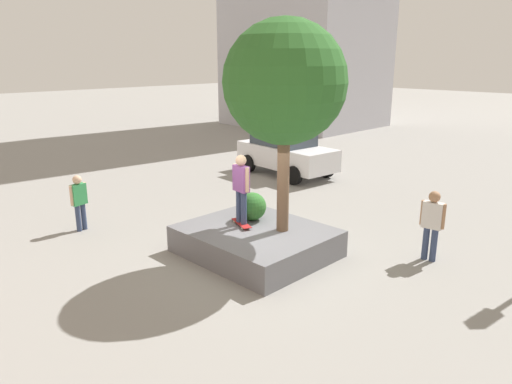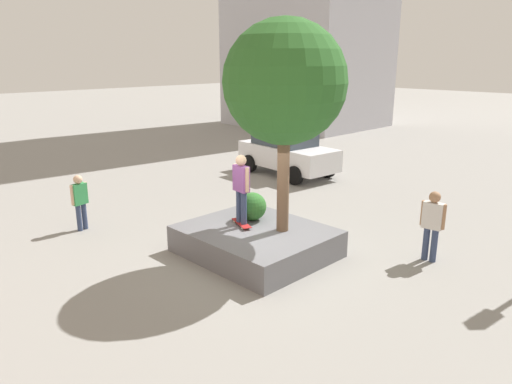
# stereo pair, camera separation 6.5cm
# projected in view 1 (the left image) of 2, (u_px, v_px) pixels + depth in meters

# --- Properties ---
(ground_plane) EXTENTS (120.00, 120.00, 0.00)m
(ground_plane) POSITION_uv_depth(u_px,v_px,m) (263.00, 257.00, 11.25)
(ground_plane) COLOR gray
(planter_ledge) EXTENTS (3.29, 2.80, 0.64)m
(planter_ledge) POSITION_uv_depth(u_px,v_px,m) (256.00, 241.00, 11.34)
(planter_ledge) COLOR slate
(planter_ledge) RESTS_ON ground
(plaza_tree) EXTENTS (2.71, 2.71, 4.75)m
(plaza_tree) POSITION_uv_depth(u_px,v_px,m) (285.00, 83.00, 10.23)
(plaza_tree) COLOR brown
(plaza_tree) RESTS_ON planter_ledge
(boxwood_shrub) EXTENTS (0.70, 0.70, 0.70)m
(boxwood_shrub) POSITION_uv_depth(u_px,v_px,m) (252.00, 206.00, 11.76)
(boxwood_shrub) COLOR #2D6628
(boxwood_shrub) RESTS_ON planter_ledge
(skateboard) EXTENTS (0.82, 0.49, 0.07)m
(skateboard) POSITION_uv_depth(u_px,v_px,m) (242.00, 223.00, 11.43)
(skateboard) COLOR #A51E1E
(skateboard) RESTS_ON planter_ledge
(skateboarder) EXTENTS (0.56, 0.26, 1.66)m
(skateboarder) POSITION_uv_depth(u_px,v_px,m) (241.00, 184.00, 11.17)
(skateboarder) COLOR navy
(skateboarder) RESTS_ON skateboard
(police_car) EXTENTS (4.31, 2.25, 1.94)m
(police_car) POSITION_uv_depth(u_px,v_px,m) (286.00, 150.00, 18.88)
(police_car) COLOR white
(police_car) RESTS_ON ground
(passerby_with_bag) EXTENTS (0.56, 0.26, 1.66)m
(passerby_with_bag) POSITION_uv_depth(u_px,v_px,m) (432.00, 221.00, 10.80)
(passerby_with_bag) COLOR navy
(passerby_with_bag) RESTS_ON ground
(bystander_watching) EXTENTS (0.25, 0.51, 1.54)m
(bystander_watching) POSITION_uv_depth(u_px,v_px,m) (79.00, 199.00, 12.74)
(bystander_watching) COLOR navy
(bystander_watching) RESTS_ON ground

